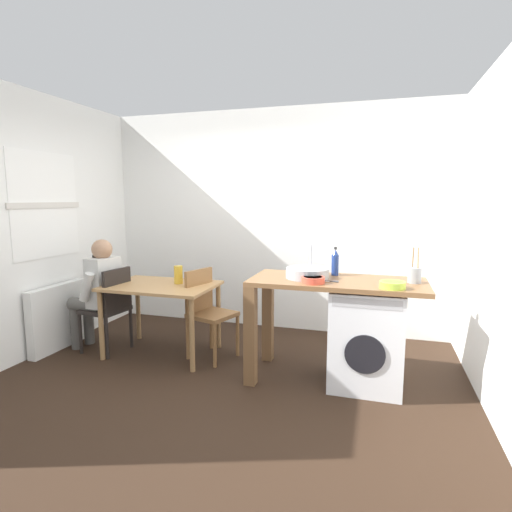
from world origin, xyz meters
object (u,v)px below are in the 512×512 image
at_px(dining_table, 161,294).
at_px(vase, 178,275).
at_px(washing_machine, 366,337).
at_px(chair_opposite, 207,308).
at_px(bottle_tall_green, 335,263).
at_px(utensil_crock, 415,275).
at_px(colander, 393,284).
at_px(chair_person_seat, 110,305).
at_px(mixing_bowl, 313,279).
at_px(seated_person, 98,289).

xyz_separation_m(dining_table, vase, (0.15, 0.10, 0.19)).
distance_m(washing_machine, vase, 1.97).
xyz_separation_m(chair_opposite, bottle_tall_green, (1.28, -0.00, 0.53)).
xyz_separation_m(washing_machine, utensil_crock, (0.37, 0.05, 0.56)).
distance_m(bottle_tall_green, utensil_crock, 0.69).
bearing_deg(bottle_tall_green, colander, -40.92).
relative_size(dining_table, washing_machine, 1.28).
xyz_separation_m(chair_person_seat, colander, (2.80, -0.24, 0.44)).
height_order(washing_machine, bottle_tall_green, bottle_tall_green).
bearing_deg(mixing_bowl, chair_person_seat, 174.09).
bearing_deg(bottle_tall_green, mixing_bowl, -108.83).
bearing_deg(utensil_crock, mixing_bowl, -162.85).
distance_m(dining_table, chair_person_seat, 0.57).
bearing_deg(washing_machine, chair_opposite, 172.50).
bearing_deg(seated_person, bottle_tall_green, -79.40).
bearing_deg(chair_person_seat, utensil_crock, -82.68).
bearing_deg(vase, utensil_crock, -4.59).
bearing_deg(dining_table, chair_person_seat, -168.73).
xyz_separation_m(seated_person, mixing_bowl, (2.33, -0.24, 0.28)).
relative_size(bottle_tall_green, utensil_crock, 0.87).
xyz_separation_m(chair_person_seat, vase, (0.70, 0.21, 0.33)).
relative_size(mixing_bowl, utensil_crock, 0.66).
bearing_deg(chair_person_seat, vase, -66.47).
bearing_deg(chair_person_seat, chair_opposite, -73.10).
xyz_separation_m(chair_person_seat, seated_person, (-0.16, 0.02, 0.16)).
relative_size(chair_person_seat, mixing_bowl, 4.56).
relative_size(chair_opposite, colander, 4.50).
relative_size(washing_machine, vase, 4.60).
relative_size(seated_person, utensil_crock, 4.01).
distance_m(chair_person_seat, washing_machine, 2.61).
xyz_separation_m(chair_person_seat, utensil_crock, (2.98, 0.03, 0.48)).
bearing_deg(vase, chair_person_seat, -163.30).
distance_m(dining_table, colander, 2.30).
relative_size(seated_person, washing_machine, 1.40).
distance_m(dining_table, vase, 0.26).
bearing_deg(dining_table, chair_opposite, 8.69).
bearing_deg(colander, utensil_crock, 56.30).
height_order(seated_person, vase, seated_person).
height_order(seated_person, colander, seated_person).
bearing_deg(utensil_crock, bottle_tall_green, 166.91).
relative_size(dining_table, chair_person_seat, 1.22).
distance_m(chair_opposite, mixing_bowl, 1.29).
xyz_separation_m(bottle_tall_green, vase, (-1.61, 0.03, -0.20)).
height_order(chair_opposite, washing_machine, chair_opposite).
bearing_deg(chair_opposite, seated_person, -63.99).
height_order(chair_person_seat, mixing_bowl, mixing_bowl).
xyz_separation_m(dining_table, bottle_tall_green, (1.76, 0.07, 0.39)).
xyz_separation_m(bottle_tall_green, utensil_crock, (0.67, -0.16, -0.05)).
bearing_deg(mixing_bowl, vase, 163.61).
bearing_deg(dining_table, mixing_bowl, -11.61).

